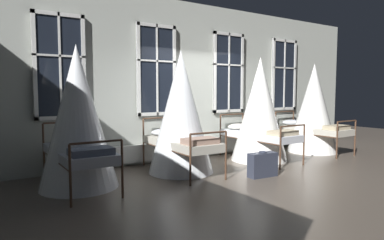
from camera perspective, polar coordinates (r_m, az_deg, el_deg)
ground at (r=7.10m, az=6.61°, el=-7.88°), size 19.87×19.87×0.00m
back_wall_with_windows at (r=8.09m, az=0.09°, el=6.41°), size 10.93×0.10×3.57m
window_bank at (r=8.00m, az=0.56°, el=1.76°), size 6.90×0.10×2.91m
cot_first at (r=5.80m, az=-18.36°, el=0.14°), size 1.25×1.90×2.30m
cot_second at (r=6.57m, az=-1.85°, el=1.02°), size 1.25×1.91×2.33m
cot_third at (r=7.86m, az=11.11°, el=1.47°), size 1.25×1.91×2.30m
cot_fourth at (r=9.33m, az=19.42°, el=1.66°), size 1.25×1.90×2.25m
suitcase_dark at (r=6.44m, az=11.60°, el=-7.25°), size 0.57×0.25×0.47m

